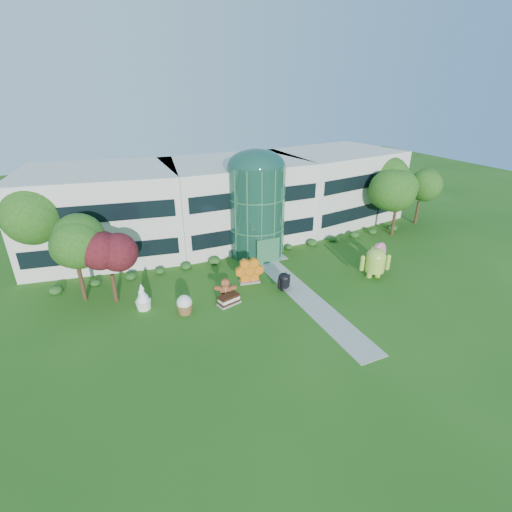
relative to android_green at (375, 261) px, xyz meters
name	(u,v)px	position (x,y,z in m)	size (l,w,h in m)	color
ground	(313,304)	(-8.17, -1.88, -1.77)	(140.00, 140.00, 0.00)	#215114
building	(236,199)	(-8.17, 16.12, 2.88)	(46.00, 15.00, 9.30)	beige
atrium	(256,211)	(-8.17, 10.12, 3.13)	(6.00, 6.00, 9.80)	#194738
walkway	(301,293)	(-8.17, 0.12, -1.75)	(2.40, 20.00, 0.04)	#9E9E93
tree_red	(111,271)	(-23.67, 5.62, 1.23)	(4.00, 4.00, 6.00)	#3F0C14
trees_backdrop	(252,215)	(-8.17, 11.12, 2.43)	(52.00, 8.00, 8.40)	#1C4B12
android_green	(375,261)	(0.00, 0.00, 0.00)	(3.12, 2.08, 3.54)	#A0C43E
android_black	(284,280)	(-9.28, 1.42, -0.77)	(1.75, 1.18, 1.99)	black
donut	(378,253)	(2.25, 2.17, -0.52)	(2.40, 1.15, 2.50)	#D9528A
gingerbread	(226,289)	(-14.78, 2.00, -0.74)	(2.23, 0.86, 2.06)	brown
ice_cream_sandwich	(229,300)	(-14.80, 1.14, -1.33)	(1.98, 0.99, 0.88)	black
honeycomb	(249,272)	(-11.63, 4.04, -0.63)	(2.89, 1.03, 2.27)	orange
froyo	(143,297)	(-21.64, 3.42, -0.59)	(1.37, 1.37, 2.36)	white
cupcake	(184,304)	(-18.62, 1.38, -0.95)	(1.37, 1.37, 1.64)	white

